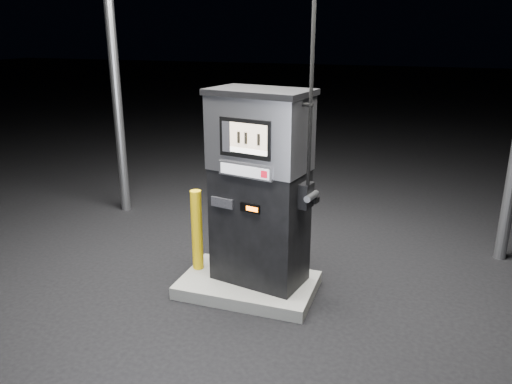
% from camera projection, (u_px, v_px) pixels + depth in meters
% --- Properties ---
extents(ground, '(80.00, 80.00, 0.00)m').
position_uv_depth(ground, '(248.00, 290.00, 6.06)').
color(ground, black).
rests_on(ground, ground).
extents(pump_island, '(1.60, 1.00, 0.15)m').
position_uv_depth(pump_island, '(248.00, 285.00, 6.04)').
color(pump_island, slate).
rests_on(pump_island, ground).
extents(fuel_dispenser, '(1.30, 0.87, 4.70)m').
position_uv_depth(fuel_dispenser, '(260.00, 187.00, 5.68)').
color(fuel_dispenser, black).
rests_on(fuel_dispenser, pump_island).
extents(bollard_left, '(0.17, 0.17, 1.02)m').
position_uv_depth(bollard_left, '(197.00, 230.00, 6.15)').
color(bollard_left, yellow).
rests_on(bollard_left, pump_island).
extents(bollard_right, '(0.16, 0.16, 0.99)m').
position_uv_depth(bollard_right, '(296.00, 243.00, 5.82)').
color(bollard_right, yellow).
rests_on(bollard_right, pump_island).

